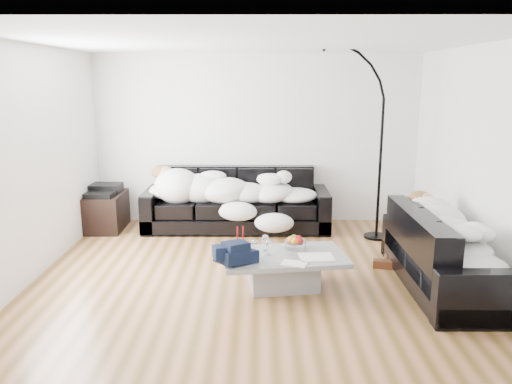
{
  "coord_description": "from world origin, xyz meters",
  "views": [
    {
      "loc": [
        0.03,
        -5.49,
        2.21
      ],
      "look_at": [
        0.0,
        0.3,
        0.9
      ],
      "focal_mm": 35.0,
      "sensor_mm": 36.0,
      "label": 1
    }
  ],
  "objects_px": {
    "sofa_right": "(446,250)",
    "sleeper_back": "(236,187)",
    "stereo": "(104,190)",
    "candle_left": "(237,237)",
    "wine_glass_b": "(255,247)",
    "fruit_bowl": "(296,242)",
    "sofa_back": "(237,199)",
    "coffee_table": "(284,271)",
    "floor_lamp": "(381,154)",
    "av_cabinet": "(105,211)",
    "wine_glass_a": "(265,243)",
    "sleeper_right": "(448,231)",
    "candle_right": "(243,237)",
    "shoes": "(390,262)",
    "wine_glass_c": "(268,247)"
  },
  "relations": [
    {
      "from": "sleeper_back",
      "to": "candle_right",
      "type": "relative_size",
      "value": 9.79
    },
    {
      "from": "fruit_bowl",
      "to": "floor_lamp",
      "type": "xyz_separation_m",
      "value": [
        1.27,
        1.58,
        0.75
      ]
    },
    {
      "from": "sofa_right",
      "to": "av_cabinet",
      "type": "distance_m",
      "value": 4.82
    },
    {
      "from": "sofa_back",
      "to": "fruit_bowl",
      "type": "distance_m",
      "value": 2.17
    },
    {
      "from": "candle_right",
      "to": "stereo",
      "type": "relative_size",
      "value": 0.54
    },
    {
      "from": "wine_glass_a",
      "to": "candle_right",
      "type": "xyz_separation_m",
      "value": [
        -0.25,
        0.11,
        0.03
      ]
    },
    {
      "from": "sleeper_right",
      "to": "shoes",
      "type": "xyz_separation_m",
      "value": [
        -0.42,
        0.59,
        -0.58
      ]
    },
    {
      "from": "sleeper_right",
      "to": "av_cabinet",
      "type": "relative_size",
      "value": 2.21
    },
    {
      "from": "sofa_back",
      "to": "sleeper_back",
      "type": "distance_m",
      "value": 0.21
    },
    {
      "from": "wine_glass_b",
      "to": "candle_right",
      "type": "xyz_separation_m",
      "value": [
        -0.13,
        0.25,
        0.03
      ]
    },
    {
      "from": "candle_left",
      "to": "sleeper_right",
      "type": "bearing_deg",
      "value": -4.8
    },
    {
      "from": "sofa_back",
      "to": "fruit_bowl",
      "type": "xyz_separation_m",
      "value": [
        0.74,
        -2.04,
        0.01
      ]
    },
    {
      "from": "av_cabinet",
      "to": "sofa_right",
      "type": "bearing_deg",
      "value": -27.0
    },
    {
      "from": "sofa_right",
      "to": "sleeper_back",
      "type": "xyz_separation_m",
      "value": [
        -2.35,
        2.13,
        0.24
      ]
    },
    {
      "from": "sofa_back",
      "to": "candle_left",
      "type": "distance_m",
      "value": 1.99
    },
    {
      "from": "sofa_right",
      "to": "wine_glass_b",
      "type": "relative_size",
      "value": 11.59
    },
    {
      "from": "fruit_bowl",
      "to": "av_cabinet",
      "type": "relative_size",
      "value": 0.3
    },
    {
      "from": "sofa_back",
      "to": "candle_right",
      "type": "height_order",
      "value": "sofa_back"
    },
    {
      "from": "wine_glass_c",
      "to": "candle_right",
      "type": "distance_m",
      "value": 0.37
    },
    {
      "from": "wine_glass_b",
      "to": "stereo",
      "type": "height_order",
      "value": "stereo"
    },
    {
      "from": "shoes",
      "to": "av_cabinet",
      "type": "distance_m",
      "value": 4.19
    },
    {
      "from": "sleeper_right",
      "to": "stereo",
      "type": "height_order",
      "value": "sleeper_right"
    },
    {
      "from": "sofa_right",
      "to": "sleeper_back",
      "type": "relative_size",
      "value": 0.88
    },
    {
      "from": "candle_right",
      "to": "av_cabinet",
      "type": "xyz_separation_m",
      "value": [
        -2.13,
        1.93,
        -0.23
      ]
    },
    {
      "from": "sofa_back",
      "to": "sofa_right",
      "type": "height_order",
      "value": "sofa_back"
    },
    {
      "from": "sofa_right",
      "to": "sleeper_back",
      "type": "height_order",
      "value": "sleeper_back"
    },
    {
      "from": "candle_right",
      "to": "stereo",
      "type": "bearing_deg",
      "value": 137.84
    },
    {
      "from": "sleeper_back",
      "to": "coffee_table",
      "type": "distance_m",
      "value": 2.31
    },
    {
      "from": "candle_left",
      "to": "candle_right",
      "type": "bearing_deg",
      "value": -3.55
    },
    {
      "from": "sofa_back",
      "to": "candle_left",
      "type": "xyz_separation_m",
      "value": [
        0.1,
        -1.99,
        0.05
      ]
    },
    {
      "from": "candle_left",
      "to": "av_cabinet",
      "type": "xyz_separation_m",
      "value": [
        -2.07,
        1.93,
        -0.22
      ]
    },
    {
      "from": "candle_left",
      "to": "shoes",
      "type": "height_order",
      "value": "candle_left"
    },
    {
      "from": "sofa_right",
      "to": "wine_glass_a",
      "type": "bearing_deg",
      "value": 87.87
    },
    {
      "from": "sofa_back",
      "to": "floor_lamp",
      "type": "distance_m",
      "value": 2.2
    },
    {
      "from": "sleeper_back",
      "to": "fruit_bowl",
      "type": "height_order",
      "value": "sleeper_back"
    },
    {
      "from": "sofa_right",
      "to": "wine_glass_a",
      "type": "distance_m",
      "value": 1.95
    },
    {
      "from": "sofa_right",
      "to": "wine_glass_c",
      "type": "distance_m",
      "value": 1.92
    },
    {
      "from": "coffee_table",
      "to": "wine_glass_a",
      "type": "bearing_deg",
      "value": 146.34
    },
    {
      "from": "wine_glass_a",
      "to": "sleeper_right",
      "type": "bearing_deg",
      "value": -2.13
    },
    {
      "from": "fruit_bowl",
      "to": "sleeper_back",
      "type": "bearing_deg",
      "value": 110.49
    },
    {
      "from": "sofa_right",
      "to": "sleeper_right",
      "type": "distance_m",
      "value": 0.22
    },
    {
      "from": "sleeper_right",
      "to": "candle_right",
      "type": "relative_size",
      "value": 7.36
    },
    {
      "from": "coffee_table",
      "to": "av_cabinet",
      "type": "xyz_separation_m",
      "value": [
        -2.58,
        2.18,
        0.08
      ]
    },
    {
      "from": "av_cabinet",
      "to": "candle_left",
      "type": "bearing_deg",
      "value": -43.88
    },
    {
      "from": "candle_left",
      "to": "candle_right",
      "type": "relative_size",
      "value": 0.97
    },
    {
      "from": "sofa_right",
      "to": "coffee_table",
      "type": "bearing_deg",
      "value": 91.92
    },
    {
      "from": "wine_glass_b",
      "to": "candle_left",
      "type": "bearing_deg",
      "value": 127.45
    },
    {
      "from": "stereo",
      "to": "candle_left",
      "type": "bearing_deg",
      "value": -40.1
    },
    {
      "from": "floor_lamp",
      "to": "av_cabinet",
      "type": "bearing_deg",
      "value": 157.32
    },
    {
      "from": "fruit_bowl",
      "to": "candle_left",
      "type": "bearing_deg",
      "value": 175.66
    }
  ]
}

